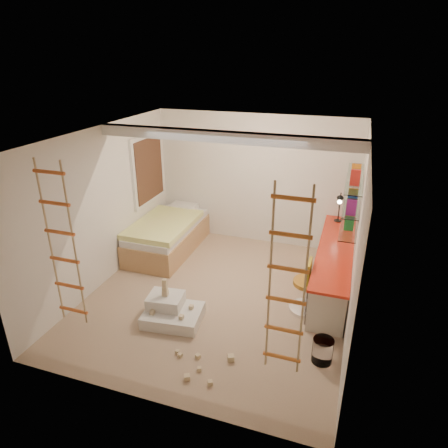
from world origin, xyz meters
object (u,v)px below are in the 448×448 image
(desk, at_px, (333,266))
(swivel_chair, at_px, (307,293))
(bed, at_px, (168,235))
(play_platform, at_px, (171,311))

(desk, xyz_separation_m, swivel_chair, (-0.32, -0.80, -0.09))
(desk, bearing_deg, swivel_chair, -111.51)
(bed, relative_size, play_platform, 2.25)
(bed, height_order, play_platform, bed)
(desk, relative_size, play_platform, 3.15)
(play_platform, bearing_deg, swivel_chair, 24.99)
(desk, height_order, swivel_chair, swivel_chair)
(desk, height_order, bed, desk)
(swivel_chair, xyz_separation_m, play_platform, (-1.85, -0.86, -0.17))
(desk, distance_m, play_platform, 2.75)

